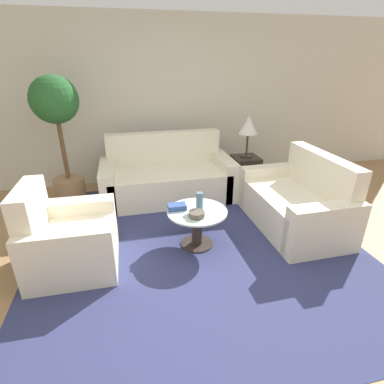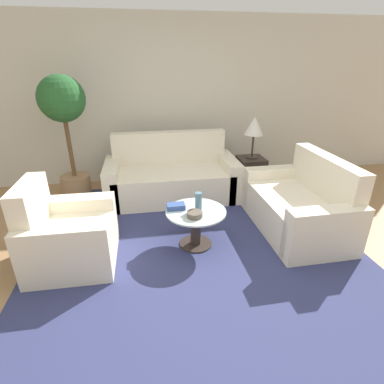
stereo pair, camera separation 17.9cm
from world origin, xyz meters
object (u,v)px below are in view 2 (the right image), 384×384
object	(u,v)px
loveseat	(301,207)
table_lamp	(254,127)
armchair	(66,237)
vase	(198,201)
potted_plant	(65,120)
bowl	(195,214)
sofa_main	(172,177)
book_stack	(176,206)
coffee_table	(196,223)

from	to	relation	value
loveseat	table_lamp	size ratio (longest dim) A/B	2.31
table_lamp	armchair	bearing A→B (deg)	-149.33
loveseat	vase	xyz separation A→B (m)	(-1.31, -0.12, 0.24)
loveseat	potted_plant	world-z (taller)	potted_plant
armchair	loveseat	size ratio (longest dim) A/B	0.61
armchair	bowl	world-z (taller)	armchair
table_lamp	bowl	xyz separation A→B (m)	(-1.18, -1.53, -0.55)
sofa_main	vase	distance (m)	1.41
potted_plant	armchair	bearing A→B (deg)	-83.36
vase	book_stack	xyz separation A→B (m)	(-0.24, 0.05, -0.07)
sofa_main	table_lamp	xyz separation A→B (m)	(1.26, -0.01, 0.72)
sofa_main	table_lamp	distance (m)	1.45
coffee_table	table_lamp	xyz separation A→B (m)	(1.14, 1.40, 0.74)
potted_plant	bowl	bearing A→B (deg)	-47.87
bowl	armchair	bearing A→B (deg)	177.72
sofa_main	loveseat	xyz separation A→B (m)	(1.46, -1.26, -0.00)
book_stack	loveseat	bearing A→B (deg)	2.47
armchair	potted_plant	xyz separation A→B (m)	(-0.19, 1.62, 0.89)
loveseat	bowl	size ratio (longest dim) A/B	8.83
loveseat	coffee_table	size ratio (longest dim) A/B	2.20
bowl	book_stack	distance (m)	0.28
table_lamp	potted_plant	world-z (taller)	potted_plant
sofa_main	loveseat	distance (m)	1.93
loveseat	sofa_main	bearing A→B (deg)	-131.32
potted_plant	table_lamp	bearing A→B (deg)	-2.88
armchair	book_stack	size ratio (longest dim) A/B	4.52
armchair	loveseat	world-z (taller)	loveseat
table_lamp	vase	size ratio (longest dim) A/B	3.22
sofa_main	bowl	xyz separation A→B (m)	(0.08, -1.54, 0.17)
sofa_main	potted_plant	world-z (taller)	potted_plant
sofa_main	bowl	distance (m)	1.55
table_lamp	potted_plant	xyz separation A→B (m)	(-2.69, 0.14, 0.16)
sofa_main	vase	world-z (taller)	sofa_main
loveseat	potted_plant	bearing A→B (deg)	-116.20
vase	loveseat	bearing A→B (deg)	5.36
book_stack	bowl	bearing A→B (deg)	-51.99
sofa_main	armchair	xyz separation A→B (m)	(-1.24, -1.49, -0.00)
coffee_table	potted_plant	distance (m)	2.36
loveseat	potted_plant	size ratio (longest dim) A/B	0.82
bowl	vase	bearing A→B (deg)	66.44
potted_plant	book_stack	distance (m)	2.10
bowl	book_stack	size ratio (longest dim) A/B	0.84
vase	bowl	xyz separation A→B (m)	(-0.07, -0.16, -0.07)
book_stack	coffee_table	bearing A→B (deg)	-22.42
armchair	loveseat	xyz separation A→B (m)	(2.70, 0.23, 0.00)
coffee_table	table_lamp	size ratio (longest dim) A/B	1.05
table_lamp	book_stack	world-z (taller)	table_lamp
loveseat	book_stack	world-z (taller)	loveseat
bowl	book_stack	xyz separation A→B (m)	(-0.17, 0.22, -0.00)
sofa_main	bowl	world-z (taller)	sofa_main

